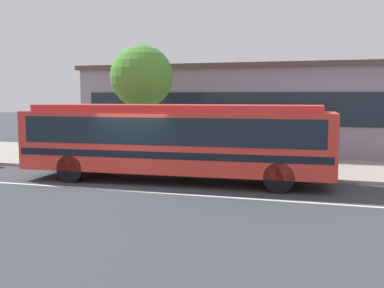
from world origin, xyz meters
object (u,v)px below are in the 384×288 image
transit_bus (175,137)px  street_tree_near_stop (142,77)px  pedestrian_waiting_near_sign (214,142)px  pedestrian_walking_along_curb (107,139)px

transit_bus → street_tree_near_stop: 5.28m
pedestrian_waiting_near_sign → pedestrian_walking_along_curb: pedestrian_walking_along_curb is taller
pedestrian_walking_along_curb → street_tree_near_stop: bearing=25.4°
transit_bus → pedestrian_walking_along_curb: size_ratio=6.36×
transit_bus → pedestrian_waiting_near_sign: 3.50m
pedestrian_waiting_near_sign → pedestrian_walking_along_curb: bearing=-176.0°
pedestrian_waiting_near_sign → pedestrian_walking_along_curb: (-4.89, -0.35, 0.05)m
pedestrian_waiting_near_sign → pedestrian_walking_along_curb: 4.90m
pedestrian_waiting_near_sign → street_tree_near_stop: (-3.46, 0.33, 2.83)m
transit_bus → pedestrian_waiting_near_sign: size_ratio=6.66×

